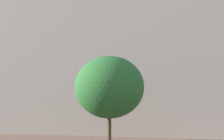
{
  "coord_description": "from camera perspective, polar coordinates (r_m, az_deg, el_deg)",
  "views": [
    {
      "loc": [
        1.74,
        -3.25,
        4.44
      ],
      "look_at": [
        0.02,
        9.44,
        5.45
      ],
      "focal_mm": 39.43,
      "sensor_mm": 36.0,
      "label": 1
    }
  ],
  "objects": [
    {
      "name": "landmark_building",
      "position": [
        30.9,
        -2.92,
        4.76
      ],
      "size": [
        27.17,
        13.87,
        33.47
      ],
      "color": "beige",
      "rests_on": "ground_plane"
    },
    {
      "name": "tree_curb_far",
      "position": [
        16.14,
        -0.6,
        -3.96
      ],
      "size": [
        4.54,
        4.54,
        6.64
      ],
      "color": "#4C3823",
      "rests_on": "ground_plane"
    }
  ]
}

